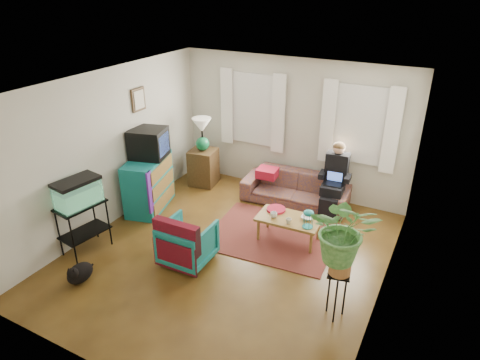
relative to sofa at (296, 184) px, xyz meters
The scene contains 31 objects.
floor 2.11m from the sofa, 98.36° to the right, with size 4.50×5.00×0.01m, color #4F2B14.
ceiling 3.03m from the sofa, 98.36° to the right, with size 4.50×5.00×0.01m, color white.
wall_back 1.06m from the sofa, 123.81° to the left, with size 4.50×0.01×2.60m, color silver.
wall_front 4.65m from the sofa, 93.79° to the right, with size 4.50×0.01×2.60m, color silver.
wall_left 3.40m from the sofa, 141.22° to the right, with size 0.01×5.00×2.60m, color silver.
wall_right 2.97m from the sofa, 46.45° to the right, with size 0.01×5.00×2.60m, color silver.
window_left 1.66m from the sofa, 158.67° to the left, with size 1.08×0.04×1.38m, color white.
window_right 1.56m from the sofa, 24.38° to the left, with size 1.08×0.04×1.38m, color white.
curtains_left 1.64m from the sofa, 162.37° to the left, with size 1.36×0.06×1.50m, color white.
curtains_right 1.54m from the sofa, 20.25° to the left, with size 1.36×0.06×1.50m, color white.
picture_frame 3.20m from the sofa, 154.50° to the right, with size 0.04×0.32×0.40m, color #3D2616.
area_rug 1.32m from the sofa, 85.39° to the right, with size 2.00×1.60×0.01m, color #602C1B.
sofa is the anchor object (origin of this frame).
seated_person 0.73m from the sofa, ahead, with size 0.49×0.60×1.17m, color black, non-canonical shape.
side_table 1.95m from the sofa, behind, with size 0.50×0.50×0.74m, color #402318.
table_lamp 2.07m from the sofa, behind, with size 0.38×0.38×0.67m, color white, non-canonical shape.
dresser 2.70m from the sofa, 148.12° to the right, with size 0.54×1.08×0.97m, color #126E6F.
crt_tv 2.78m from the sofa, 150.22° to the right, with size 0.59×0.54×0.52m, color black.
aquarium_stand 3.76m from the sofa, 127.74° to the right, with size 0.40×0.72×0.80m, color black.
aquarium 3.81m from the sofa, 127.74° to the right, with size 0.36×0.66×0.42m, color #7FD899.
black_cat 4.02m from the sofa, 116.72° to the right, with size 0.27×0.41×0.35m, color black.
armchair 2.58m from the sofa, 106.81° to the right, with size 0.70×0.65×0.72m, color navy.
serape_throw 2.84m from the sofa, 105.09° to the right, with size 0.72×0.17×0.59m, color #9E0A0A.
coffee_table 1.32m from the sofa, 73.50° to the right, with size 1.00×0.55×0.42m, color brown.
cup_a 1.36m from the sofa, 83.80° to the right, with size 0.11×0.11×0.09m, color white.
cup_b 1.48m from the sofa, 73.33° to the right, with size 0.09×0.09×0.09m, color beige.
bowl 1.32m from the sofa, 60.88° to the right, with size 0.20×0.20×0.05m, color white.
snack_tray 1.13m from the sofa, 85.36° to the right, with size 0.31×0.31×0.04m, color #B21414.
birdcage 1.56m from the sofa, 62.24° to the right, with size 0.16×0.16×0.29m, color #115B6B, non-canonical shape.
plant_stand 3.00m from the sofa, 59.25° to the right, with size 0.28×0.28×0.67m, color black.
potted_plant 3.09m from the sofa, 59.25° to the right, with size 0.77×0.66×0.85m, color #599947.
Camera 1 is at (2.71, -4.74, 3.90)m, focal length 32.00 mm.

